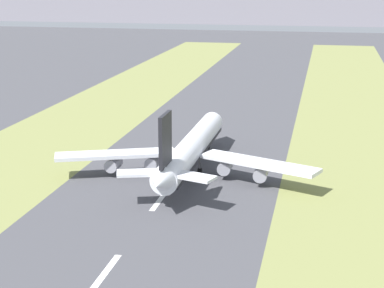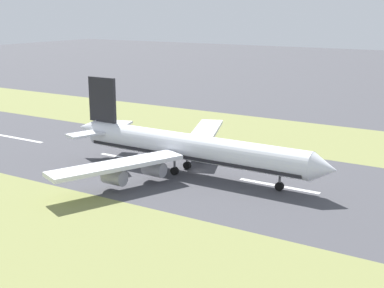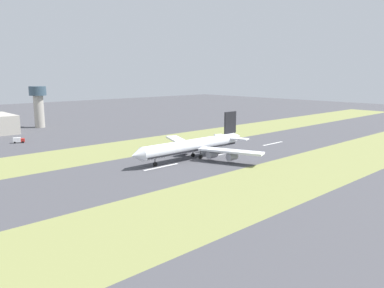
{
  "view_description": "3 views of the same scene",
  "coord_description": "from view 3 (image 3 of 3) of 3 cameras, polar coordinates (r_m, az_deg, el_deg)",
  "views": [
    {
      "loc": [
        33.98,
        -150.29,
        48.08
      ],
      "look_at": [
        2.54,
        -0.36,
        7.0
      ],
      "focal_mm": 60.0,
      "sensor_mm": 36.0,
      "label": 1
    },
    {
      "loc": [
        100.79,
        60.66,
        36.42
      ],
      "look_at": [
        2.54,
        -0.36,
        7.0
      ],
      "focal_mm": 50.0,
      "sensor_mm": 36.0,
      "label": 2
    },
    {
      "loc": [
        -122.01,
        114.34,
        38.74
      ],
      "look_at": [
        2.54,
        -0.36,
        7.0
      ],
      "focal_mm": 35.0,
      "sensor_mm": 36.0,
      "label": 3
    }
  ],
  "objects": [
    {
      "name": "service_truck",
      "position": [
        235.2,
        -24.91,
        0.55
      ],
      "size": [
        4.3,
        6.39,
        3.1
      ],
      "color": "#B2231E",
      "rests_on": "ground"
    },
    {
      "name": "grass_median_east",
      "position": [
        206.07,
        -8.1,
        -0.32
      ],
      "size": [
        40.0,
        600.0,
        0.01
      ],
      "primitive_type": "cube",
      "color": "olive",
      "rests_on": "ground"
    },
    {
      "name": "centreline_dash_near",
      "position": [
        216.58,
        12.22,
        0.07
      ],
      "size": [
        1.2,
        18.0,
        0.01
      ],
      "primitive_type": "cube",
      "color": "silver",
      "rests_on": "ground"
    },
    {
      "name": "centreline_dash_mid",
      "position": [
        185.82,
        5.08,
        -1.46
      ],
      "size": [
        1.2,
        18.0,
        0.01
      ],
      "primitive_type": "cube",
      "color": "silver",
      "rests_on": "ground"
    },
    {
      "name": "airplane_main_jet",
      "position": [
        173.71,
        0.47,
        -0.24
      ],
      "size": [
        64.13,
        67.03,
        20.2
      ],
      "color": "silver",
      "rests_on": "ground"
    },
    {
      "name": "control_tower",
      "position": [
        295.96,
        -22.37,
        5.91
      ],
      "size": [
        12.0,
        12.0,
        30.04
      ],
      "color": "#A39E93",
      "rests_on": "ground"
    },
    {
      "name": "grass_median_west",
      "position": [
        143.19,
        12.95,
        -5.36
      ],
      "size": [
        40.0,
        600.0,
        0.01
      ],
      "primitive_type": "cube",
      "color": "olive",
      "rests_on": "ground"
    },
    {
      "name": "ground_plane",
      "position": [
        171.64,
        0.49,
        -2.43
      ],
      "size": [
        800.0,
        800.0,
        0.0
      ],
      "primitive_type": "plane",
      "color": "#424247"
    },
    {
      "name": "centreline_dash_far",
      "position": [
        159.23,
        -4.69,
        -3.5
      ],
      "size": [
        1.2,
        18.0,
        0.01
      ],
      "primitive_type": "cube",
      "color": "silver",
      "rests_on": "ground"
    }
  ]
}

